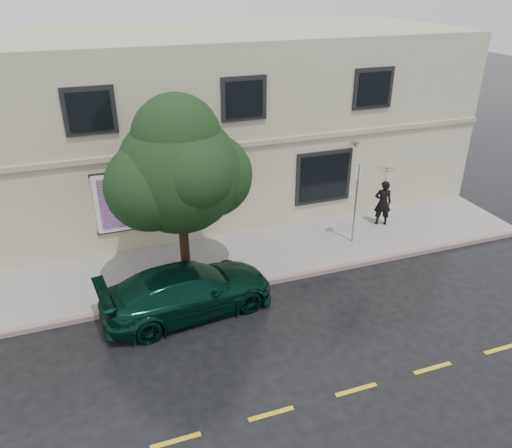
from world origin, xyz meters
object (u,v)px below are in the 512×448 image
object	(u,v)px
pedestrian	(383,203)
street_tree	(179,173)
fire_hydrant	(200,274)
car	(188,290)

from	to	relation	value
pedestrian	street_tree	world-z (taller)	street_tree
pedestrian	fire_hydrant	bearing A→B (deg)	34.00
car	pedestrian	bearing A→B (deg)	-78.06
pedestrian	street_tree	size ratio (longest dim) A/B	0.33
car	street_tree	xyz separation A→B (m)	(0.22, 1.26, 3.16)
pedestrian	street_tree	distance (m)	8.71
street_tree	fire_hydrant	bearing A→B (deg)	-40.20
car	pedestrian	size ratio (longest dim) A/B	2.77
car	street_tree	bearing A→B (deg)	-16.97
street_tree	pedestrian	bearing A→B (deg)	11.09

